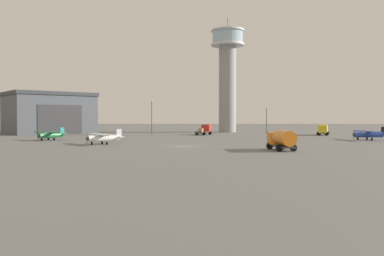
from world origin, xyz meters
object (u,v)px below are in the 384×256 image
at_px(airplane_blue, 369,134).
at_px(truck_fuel_tanker_orange, 282,139).
at_px(truck_flatbed_red, 205,130).
at_px(airplane_green, 51,134).
at_px(light_post_east, 152,114).
at_px(truck_box_yellow, 323,129).
at_px(light_post_west, 267,118).
at_px(control_tower, 227,70).
at_px(airplane_white, 104,137).

xyz_separation_m(airplane_blue, truck_fuel_tanker_orange, (-23.51, -24.56, 0.32)).
bearing_deg(truck_flatbed_red, airplane_green, 154.39).
bearing_deg(airplane_blue, truck_fuel_tanker_orange, 43.78).
distance_m(airplane_blue, truck_flatbed_red, 40.79).
distance_m(airplane_blue, airplane_green, 65.97).
distance_m(airplane_green, truck_fuel_tanker_orange, 48.42).
bearing_deg(light_post_east, truck_fuel_tanker_orange, -64.02).
xyz_separation_m(truck_box_yellow, truck_flatbed_red, (-31.25, 1.36, -0.24)).
xyz_separation_m(truck_flatbed_red, truck_fuel_tanker_orange, (10.12, -47.65, 0.31)).
height_order(airplane_blue, light_post_west, light_post_west).
relative_size(control_tower, truck_flatbed_red, 6.07).
bearing_deg(airplane_white, control_tower, -153.26).
bearing_deg(light_post_west, light_post_east, -175.51).
bearing_deg(truck_flatbed_red, truck_fuel_tanker_orange, -140.60).
bearing_deg(light_post_west, airplane_white, -130.79).
xyz_separation_m(airplane_blue, truck_flatbed_red, (-33.63, 23.09, 0.02)).
distance_m(airplane_green, truck_box_yellow, 67.60).
bearing_deg(truck_box_yellow, control_tower, -110.09).
bearing_deg(airplane_green, truck_flatbed_red, 159.72).
xyz_separation_m(airplane_green, truck_fuel_tanker_orange, (42.44, -23.31, 0.43)).
bearing_deg(light_post_east, airplane_white, -95.54).
bearing_deg(light_post_east, airplane_green, -122.68).
bearing_deg(control_tower, truck_fuel_tanker_orange, -87.84).
bearing_deg(airplane_blue, truck_box_yellow, -86.22).
bearing_deg(control_tower, airplane_blue, -58.29).
relative_size(airplane_white, truck_fuel_tanker_orange, 1.27).
xyz_separation_m(control_tower, light_post_east, (-22.26, -15.84, -14.01)).
distance_m(airplane_blue, truck_box_yellow, 21.86).
relative_size(airplane_blue, airplane_green, 1.18).
relative_size(airplane_blue, light_post_east, 0.98).
height_order(control_tower, truck_fuel_tanker_orange, control_tower).
distance_m(airplane_blue, light_post_east, 55.15).
height_order(airplane_blue, truck_flatbed_red, airplane_blue).
bearing_deg(light_post_west, truck_flatbed_red, -161.98).
xyz_separation_m(control_tower, airplane_white, (-26.07, -55.13, -18.43)).
xyz_separation_m(truck_fuel_tanker_orange, light_post_west, (7.49, 53.38, 3.00)).
bearing_deg(truck_flatbed_red, light_post_east, 105.12).
xyz_separation_m(control_tower, truck_box_yellow, (23.65, -20.39, -18.10)).
bearing_deg(truck_fuel_tanker_orange, airplane_blue, -53.07).
bearing_deg(airplane_white, light_post_west, -168.74).
height_order(truck_flatbed_red, light_post_west, light_post_west).
xyz_separation_m(truck_box_yellow, light_post_west, (-13.64, 7.09, 3.06)).
bearing_deg(control_tower, truck_box_yellow, -40.77).
height_order(control_tower, airplane_white, control_tower).
bearing_deg(airplane_blue, light_post_west, -63.40).
distance_m(truck_fuel_tanker_orange, light_post_east, 56.70).
distance_m(truck_fuel_tanker_orange, light_post_west, 53.99).
bearing_deg(airplane_green, light_post_west, 153.80).
distance_m(airplane_white, airplane_green, 18.17).
height_order(airplane_white, light_post_west, light_post_west).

